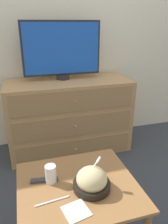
{
  "coord_description": "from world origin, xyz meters",
  "views": [
    {
      "loc": [
        -0.59,
        -2.51,
        1.38
      ],
      "look_at": [
        -0.21,
        -1.21,
        0.83
      ],
      "focal_mm": 35.0,
      "sensor_mm": 36.0,
      "label": 1
    }
  ],
  "objects": [
    {
      "name": "ground_plane",
      "position": [
        0.0,
        0.0,
        0.0
      ],
      "size": [
        12.0,
        12.0,
        0.0
      ],
      "primitive_type": "plane",
      "color": "#383D47"
    },
    {
      "name": "remote_control",
      "position": [
        -0.52,
        -1.42,
        0.5
      ],
      "size": [
        0.17,
        0.05,
        0.02
      ],
      "color": "#38383D",
      "rests_on": "coffee_table"
    },
    {
      "name": "drink_cup",
      "position": [
        -0.48,
        -1.44,
        0.54
      ],
      "size": [
        0.07,
        0.07,
        0.11
      ],
      "color": "beige",
      "rests_on": "coffee_table"
    },
    {
      "name": "tv",
      "position": [
        -0.15,
        -0.2,
        1.13
      ],
      "size": [
        0.82,
        0.14,
        0.6
      ],
      "color": "#232328",
      "rests_on": "dresser"
    },
    {
      "name": "coffee_table",
      "position": [
        -0.33,
        -1.51,
        0.41
      ],
      "size": [
        0.7,
        0.63,
        0.49
      ],
      "color": "#9E6B3D",
      "rests_on": "ground_plane"
    },
    {
      "name": "takeout_bowl",
      "position": [
        -0.26,
        -1.56,
        0.54
      ],
      "size": [
        0.22,
        0.22,
        0.19
      ],
      "color": "black",
      "rests_on": "coffee_table"
    },
    {
      "name": "napkin",
      "position": [
        -0.39,
        -1.7,
        0.49
      ],
      "size": [
        0.15,
        0.15,
        0.0
      ],
      "color": "white",
      "rests_on": "coffee_table"
    },
    {
      "name": "wall_back",
      "position": [
        0.0,
        0.03,
        1.3
      ],
      "size": [
        12.0,
        0.05,
        2.6
      ],
      "color": "silver",
      "rests_on": "ground_plane"
    },
    {
      "name": "knife",
      "position": [
        -0.5,
        -1.6,
        0.49
      ],
      "size": [
        0.19,
        0.03,
        0.01
      ],
      "color": "silver",
      "rests_on": "coffee_table"
    },
    {
      "name": "dresser",
      "position": [
        -0.11,
        -0.3,
        0.41
      ],
      "size": [
        1.33,
        0.55,
        0.82
      ],
      "color": "tan",
      "rests_on": "ground_plane"
    }
  ]
}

